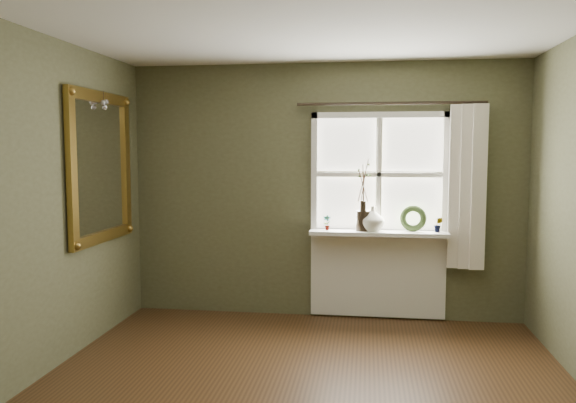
% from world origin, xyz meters
% --- Properties ---
extents(ceiling, '(4.50, 4.50, 0.00)m').
position_xyz_m(ceiling, '(0.00, 0.00, 2.60)').
color(ceiling, silver).
rests_on(ceiling, ground).
extents(wall_back, '(4.00, 0.10, 2.60)m').
position_xyz_m(wall_back, '(0.00, 2.30, 1.30)').
color(wall_back, brown).
rests_on(wall_back, ground).
extents(wall_front, '(4.00, 0.10, 2.60)m').
position_xyz_m(wall_front, '(0.00, -2.30, 1.30)').
color(wall_front, brown).
rests_on(wall_front, ground).
extents(window_frame, '(1.36, 0.06, 1.24)m').
position_xyz_m(window_frame, '(0.55, 2.23, 1.48)').
color(window_frame, white).
rests_on(window_frame, wall_back).
extents(window_sill, '(1.36, 0.26, 0.04)m').
position_xyz_m(window_sill, '(0.55, 2.12, 0.90)').
color(window_sill, white).
rests_on(window_sill, wall_back).
extents(window_apron, '(1.36, 0.04, 0.88)m').
position_xyz_m(window_apron, '(0.55, 2.23, 0.46)').
color(window_apron, white).
rests_on(window_apron, ground).
extents(dark_jug, '(0.15, 0.15, 0.20)m').
position_xyz_m(dark_jug, '(0.40, 2.12, 1.02)').
color(dark_jug, black).
rests_on(dark_jug, window_sill).
extents(cream_vase, '(0.27, 0.27, 0.25)m').
position_xyz_m(cream_vase, '(0.49, 2.12, 1.04)').
color(cream_vase, beige).
rests_on(cream_vase, window_sill).
extents(wreath, '(0.28, 0.16, 0.27)m').
position_xyz_m(wreath, '(0.89, 2.16, 1.02)').
color(wreath, '#2D401C').
rests_on(wreath, window_sill).
extents(potted_plant_left, '(0.08, 0.06, 0.15)m').
position_xyz_m(potted_plant_left, '(0.04, 2.12, 1.00)').
color(potted_plant_left, '#2D401C').
rests_on(potted_plant_left, window_sill).
extents(potted_plant_right, '(0.09, 0.08, 0.15)m').
position_xyz_m(potted_plant_right, '(1.13, 2.12, 0.99)').
color(potted_plant_right, '#2D401C').
rests_on(potted_plant_right, window_sill).
extents(curtain, '(0.36, 0.12, 1.59)m').
position_xyz_m(curtain, '(1.39, 2.13, 1.37)').
color(curtain, '#EEE3CE').
rests_on(curtain, wall_back).
extents(curtain_rod, '(1.84, 0.03, 0.03)m').
position_xyz_m(curtain_rod, '(0.65, 2.17, 2.18)').
color(curtain_rod, black).
rests_on(curtain_rod, wall_back).
extents(gilt_mirror, '(0.10, 1.14, 1.36)m').
position_xyz_m(gilt_mirror, '(-1.96, 1.34, 1.57)').
color(gilt_mirror, white).
rests_on(gilt_mirror, wall_left).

